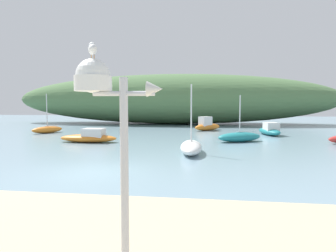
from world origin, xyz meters
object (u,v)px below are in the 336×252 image
Objects in this scene: motorboat_mid_channel at (207,125)px; motorboat_far_left at (270,130)px; sailboat_far_right at (191,147)px; motorboat_inner_mooring at (90,137)px; sailboat_centre_water at (239,137)px; sailboat_off_point at (47,129)px; mast_structure at (102,97)px; seagull_on_radar at (93,49)px.

motorboat_far_left is (5.54, -3.90, -0.10)m from motorboat_mid_channel.
motorboat_inner_mooring is (-7.51, 3.93, 0.02)m from sailboat_far_right.
motorboat_mid_channel is 0.80× the size of motorboat_far_left.
motorboat_inner_mooring is at bearing -170.82° from sailboat_centre_water.
sailboat_centre_water is 0.99× the size of sailboat_off_point.
sailboat_centre_water is 0.88× the size of motorboat_inner_mooring.
motorboat_mid_channel is (1.32, 27.18, -2.29)m from mast_structure.
sailboat_off_point is 0.89× the size of motorboat_inner_mooring.
motorboat_inner_mooring is (6.71, -6.07, 0.04)m from sailboat_off_point.
motorboat_mid_channel is at bearing 86.94° from seagull_on_radar.
sailboat_far_right reaches higher than motorboat_inner_mooring.
sailboat_centre_water is at bearing 78.31° from mast_structure.
mast_structure is 26.31m from sailboat_off_point.
mast_structure is 0.86× the size of sailboat_centre_water.
mast_structure is 0.85× the size of sailboat_off_point.
seagull_on_radar is 24.48m from motorboat_far_left.
seagull_on_radar is 27.36m from motorboat_mid_channel.
motorboat_far_left is at bearing 60.01° from sailboat_far_right.
seagull_on_radar reaches higher than motorboat_inner_mooring.
mast_structure is 0.82× the size of sailboat_far_right.
motorboat_inner_mooring is 15.49m from motorboat_far_left.
sailboat_centre_water is at bearing -120.71° from motorboat_far_left.
sailboat_centre_water is at bearing -14.03° from sailboat_off_point.
sailboat_centre_water reaches higher than motorboat_mid_channel.
sailboat_far_right reaches higher than motorboat_mid_channel.
sailboat_centre_water reaches higher than motorboat_far_left.
sailboat_off_point is (-17.39, 4.35, -0.02)m from sailboat_centre_water.
sailboat_off_point is (-13.67, 22.35, -2.48)m from mast_structure.
motorboat_mid_channel is 0.80× the size of motorboat_inner_mooring.
sailboat_far_right is (0.55, 12.35, -2.46)m from mast_structure.
sailboat_centre_water is 9.49m from motorboat_mid_channel.
mast_structure is 24.38m from motorboat_far_left.
motorboat_inner_mooring is (-8.28, -10.90, -0.15)m from motorboat_mid_channel.
motorboat_mid_channel is (-2.41, 9.17, 0.17)m from sailboat_centre_water.
seagull_on_radar is at bearing -67.22° from motorboat_inner_mooring.
seagull_on_radar is 0.10× the size of sailboat_centre_water.
motorboat_far_left reaches higher than motorboat_inner_mooring.
motorboat_far_left is (6.86, 23.28, -2.39)m from mast_structure.
motorboat_far_left is at bearing 73.27° from seagull_on_radar.
seagull_on_radar is at bearing -93.17° from sailboat_far_right.
sailboat_far_right is 14.85m from motorboat_mid_channel.
seagull_on_radar is 0.09× the size of motorboat_inner_mooring.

